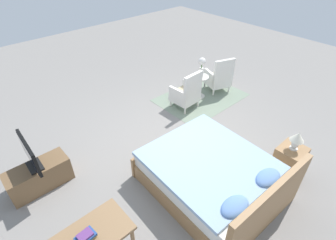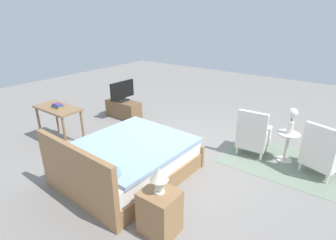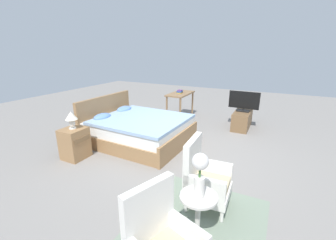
{
  "view_description": "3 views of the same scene",
  "coord_description": "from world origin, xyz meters",
  "px_view_note": "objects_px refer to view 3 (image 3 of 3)",
  "views": [
    {
      "loc": [
        2.57,
        2.75,
        3.48
      ],
      "look_at": [
        -0.03,
        -0.14,
        0.6
      ],
      "focal_mm": 28.0,
      "sensor_mm": 36.0,
      "label": 1
    },
    {
      "loc": [
        -2.62,
        3.78,
        2.55
      ],
      "look_at": [
        0.17,
        0.01,
        0.66
      ],
      "focal_mm": 28.0,
      "sensor_mm": 36.0,
      "label": 2
    },
    {
      "loc": [
        -3.72,
        -1.56,
        2.01
      ],
      "look_at": [
        -0.05,
        0.29,
        0.7
      ],
      "focal_mm": 24.0,
      "sensor_mm": 36.0,
      "label": 3
    }
  ],
  "objects_px": {
    "side_table": "(198,212)",
    "tv_flatscreen": "(244,101)",
    "flower_vase": "(200,171)",
    "bed": "(138,129)",
    "book_stack": "(180,92)",
    "vanity_desk": "(180,97)",
    "armchair_by_window_right": "(204,179)",
    "table_lamp": "(71,118)",
    "tv_stand": "(242,119)",
    "nightstand": "(75,143)"
  },
  "relations": [
    {
      "from": "side_table",
      "to": "tv_flatscreen",
      "type": "distance_m",
      "value": 4.06
    },
    {
      "from": "nightstand",
      "to": "vanity_desk",
      "type": "xyz_separation_m",
      "value": [
        3.26,
        -0.75,
        0.36
      ]
    },
    {
      "from": "tv_flatscreen",
      "to": "book_stack",
      "type": "bearing_deg",
      "value": 89.72
    },
    {
      "from": "bed",
      "to": "tv_flatscreen",
      "type": "distance_m",
      "value": 2.83
    },
    {
      "from": "tv_flatscreen",
      "to": "table_lamp",
      "type": "bearing_deg",
      "value": 141.68
    },
    {
      "from": "book_stack",
      "to": "bed",
      "type": "bearing_deg",
      "value": 177.03
    },
    {
      "from": "flower_vase",
      "to": "vanity_desk",
      "type": "relative_size",
      "value": 0.46
    },
    {
      "from": "side_table",
      "to": "table_lamp",
      "type": "height_order",
      "value": "table_lamp"
    },
    {
      "from": "bed",
      "to": "book_stack",
      "type": "height_order",
      "value": "bed"
    },
    {
      "from": "flower_vase",
      "to": "tv_flatscreen",
      "type": "bearing_deg",
      "value": 2.71
    },
    {
      "from": "bed",
      "to": "side_table",
      "type": "distance_m",
      "value": 2.91
    },
    {
      "from": "armchair_by_window_right",
      "to": "table_lamp",
      "type": "relative_size",
      "value": 2.79
    },
    {
      "from": "armchair_by_window_right",
      "to": "tv_flatscreen",
      "type": "xyz_separation_m",
      "value": [
        3.44,
        0.07,
        0.34
      ]
    },
    {
      "from": "armchair_by_window_right",
      "to": "book_stack",
      "type": "relative_size",
      "value": 4.17
    },
    {
      "from": "table_lamp",
      "to": "book_stack",
      "type": "bearing_deg",
      "value": -12.81
    },
    {
      "from": "armchair_by_window_right",
      "to": "side_table",
      "type": "bearing_deg",
      "value": -168.47
    },
    {
      "from": "nightstand",
      "to": "vanity_desk",
      "type": "bearing_deg",
      "value": -12.88
    },
    {
      "from": "nightstand",
      "to": "flower_vase",
      "type": "bearing_deg",
      "value": -106.41
    },
    {
      "from": "bed",
      "to": "side_table",
      "type": "xyz_separation_m",
      "value": [
        -2.0,
        -2.11,
        0.06
      ]
    },
    {
      "from": "bed",
      "to": "tv_flatscreen",
      "type": "xyz_separation_m",
      "value": [
        2.04,
        -1.92,
        0.42
      ]
    },
    {
      "from": "flower_vase",
      "to": "tv_flatscreen",
      "type": "distance_m",
      "value": 4.04
    },
    {
      "from": "bed",
      "to": "vanity_desk",
      "type": "bearing_deg",
      "value": -3.24
    },
    {
      "from": "flower_vase",
      "to": "vanity_desk",
      "type": "xyz_separation_m",
      "value": [
        4.07,
        2.0,
        -0.2
      ]
    },
    {
      "from": "nightstand",
      "to": "vanity_desk",
      "type": "relative_size",
      "value": 0.57
    },
    {
      "from": "bed",
      "to": "flower_vase",
      "type": "distance_m",
      "value": 2.96
    },
    {
      "from": "table_lamp",
      "to": "nightstand",
      "type": "bearing_deg",
      "value": -90.0
    },
    {
      "from": "tv_flatscreen",
      "to": "bed",
      "type": "bearing_deg",
      "value": 136.68
    },
    {
      "from": "side_table",
      "to": "tv_flatscreen",
      "type": "xyz_separation_m",
      "value": [
        4.04,
        0.19,
        0.36
      ]
    },
    {
      "from": "nightstand",
      "to": "tv_flatscreen",
      "type": "bearing_deg",
      "value": -38.31
    },
    {
      "from": "bed",
      "to": "vanity_desk",
      "type": "xyz_separation_m",
      "value": [
        2.07,
        -0.12,
        0.36
      ]
    },
    {
      "from": "flower_vase",
      "to": "vanity_desk",
      "type": "bearing_deg",
      "value": 26.11
    },
    {
      "from": "tv_stand",
      "to": "vanity_desk",
      "type": "relative_size",
      "value": 0.92
    },
    {
      "from": "book_stack",
      "to": "armchair_by_window_right",
      "type": "bearing_deg",
      "value": -151.35
    },
    {
      "from": "flower_vase",
      "to": "table_lamp",
      "type": "height_order",
      "value": "flower_vase"
    },
    {
      "from": "bed",
      "to": "side_table",
      "type": "relative_size",
      "value": 3.74
    },
    {
      "from": "bed",
      "to": "tv_flatscreen",
      "type": "height_order",
      "value": "tv_flatscreen"
    },
    {
      "from": "table_lamp",
      "to": "book_stack",
      "type": "relative_size",
      "value": 1.5
    },
    {
      "from": "nightstand",
      "to": "book_stack",
      "type": "xyz_separation_m",
      "value": [
        3.24,
        -0.74,
        0.52
      ]
    },
    {
      "from": "bed",
      "to": "armchair_by_window_right",
      "type": "bearing_deg",
      "value": -125.18
    },
    {
      "from": "flower_vase",
      "to": "book_stack",
      "type": "xyz_separation_m",
      "value": [
        4.05,
        2.01,
        -0.04
      ]
    },
    {
      "from": "armchair_by_window_right",
      "to": "book_stack",
      "type": "xyz_separation_m",
      "value": [
        3.45,
        1.89,
        0.43
      ]
    },
    {
      "from": "table_lamp",
      "to": "tv_stand",
      "type": "xyz_separation_m",
      "value": [
        3.23,
        -2.55,
        -0.58
      ]
    },
    {
      "from": "side_table",
      "to": "vanity_desk",
      "type": "height_order",
      "value": "vanity_desk"
    },
    {
      "from": "armchair_by_window_right",
      "to": "side_table",
      "type": "xyz_separation_m",
      "value": [
        -0.59,
        -0.12,
        -0.03
      ]
    },
    {
      "from": "bed",
      "to": "tv_stand",
      "type": "height_order",
      "value": "bed"
    },
    {
      "from": "flower_vase",
      "to": "book_stack",
      "type": "height_order",
      "value": "flower_vase"
    },
    {
      "from": "armchair_by_window_right",
      "to": "book_stack",
      "type": "height_order",
      "value": "armchair_by_window_right"
    },
    {
      "from": "tv_flatscreen",
      "to": "tv_stand",
      "type": "bearing_deg",
      "value": 178.37
    },
    {
      "from": "side_table",
      "to": "book_stack",
      "type": "distance_m",
      "value": 4.54
    },
    {
      "from": "flower_vase",
      "to": "side_table",
      "type": "bearing_deg",
      "value": 0.0
    }
  ]
}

